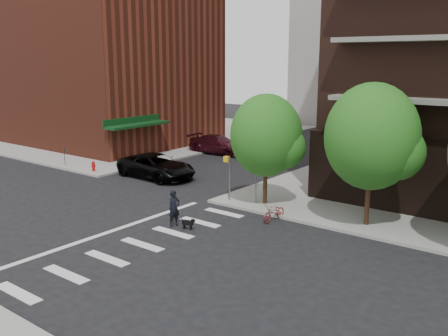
# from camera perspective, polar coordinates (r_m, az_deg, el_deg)

# --- Properties ---
(ground) EXTENTS (120.00, 120.00, 0.00)m
(ground) POSITION_cam_1_polar(r_m,az_deg,el_deg) (25.15, -14.03, -6.99)
(ground) COLOR black
(ground) RESTS_ON ground
(sidewalk_nw) EXTENTS (31.00, 33.00, 0.15)m
(sidewalk_nw) POSITION_cam_1_polar(r_m,az_deg,el_deg) (58.21, -10.89, 4.14)
(sidewalk_nw) COLOR gray
(sidewalk_nw) RESTS_ON ground
(crosswalk) EXTENTS (3.85, 13.00, 0.01)m
(crosswalk) POSITION_cam_1_polar(r_m,az_deg,el_deg) (23.54, -10.66, -8.18)
(crosswalk) COLOR silver
(crosswalk) RESTS_ON ground
(midrise_nw) EXTENTS (21.40, 15.50, 20.00)m
(midrise_nw) POSITION_cam_1_polar(r_m,az_deg,el_deg) (52.24, -14.14, 14.16)
(midrise_nw) COLOR maroon
(midrise_nw) RESTS_ON sidewalk_nw
(tree_a) EXTENTS (4.00, 4.00, 5.90)m
(tree_a) POSITION_cam_1_polar(r_m,az_deg,el_deg) (27.67, 4.83, 3.73)
(tree_a) COLOR #301E11
(tree_a) RESTS_ON sidewalk_ne
(tree_b) EXTENTS (4.50, 4.50, 6.65)m
(tree_b) POSITION_cam_1_polar(r_m,az_deg,el_deg) (24.88, 16.52, 3.46)
(tree_b) COLOR #301E11
(tree_b) RESTS_ON sidewalk_ne
(pedestrian_signal) EXTENTS (2.18, 0.67, 2.60)m
(pedestrian_signal) POSITION_cam_1_polar(r_m,az_deg,el_deg) (28.55, 1.28, -0.43)
(pedestrian_signal) COLOR slate
(pedestrian_signal) RESTS_ON sidewalk_ne
(fire_hydrant) EXTENTS (0.24, 0.24, 0.73)m
(fire_hydrant) POSITION_cam_1_polar(r_m,az_deg,el_deg) (37.65, -14.70, 0.27)
(fire_hydrant) COLOR #A50C0C
(fire_hydrant) RESTS_ON sidewalk_nw
(parking_meter) EXTENTS (0.10, 0.08, 1.32)m
(parking_meter) POSITION_cam_1_polar(r_m,az_deg,el_deg) (40.36, -17.77, 1.46)
(parking_meter) COLOR black
(parking_meter) RESTS_ON sidewalk_nw
(parked_car_black) EXTENTS (3.08, 6.17, 1.68)m
(parked_car_black) POSITION_cam_1_polar(r_m,az_deg,el_deg) (35.18, -7.73, 0.21)
(parked_car_black) COLOR black
(parked_car_black) RESTS_ON ground
(parked_car_maroon) EXTENTS (2.59, 5.67, 1.61)m
(parked_car_maroon) POSITION_cam_1_polar(r_m,az_deg,el_deg) (43.88, -0.65, 2.69)
(parked_car_maroon) COLOR #46121D
(parked_car_maroon) RESTS_ON ground
(parked_car_silver) EXTENTS (1.69, 4.36, 1.42)m
(parked_car_silver) POSITION_cam_1_polar(r_m,az_deg,el_deg) (44.12, 3.56, 2.59)
(parked_car_silver) COLOR silver
(parked_car_silver) RESTS_ON ground
(scooter) EXTENTS (0.71, 1.81, 0.93)m
(scooter) POSITION_cam_1_polar(r_m,az_deg,el_deg) (25.84, 5.75, -5.06)
(scooter) COLOR maroon
(scooter) RESTS_ON ground
(dog_walker) EXTENTS (0.74, 0.55, 1.86)m
(dog_walker) POSITION_cam_1_polar(r_m,az_deg,el_deg) (24.93, -5.72, -4.60)
(dog_walker) COLOR black
(dog_walker) RESTS_ON ground
(dog) EXTENTS (0.67, 0.32, 0.56)m
(dog) POSITION_cam_1_polar(r_m,az_deg,el_deg) (24.56, -4.12, -6.25)
(dog) COLOR black
(dog) RESTS_ON ground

